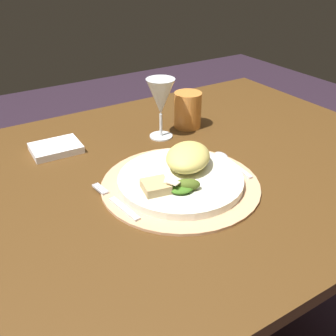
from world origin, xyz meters
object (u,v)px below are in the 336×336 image
Objects in this scene: dinner_plate at (180,180)px; amber_tumbler at (188,110)px; dining_table at (146,222)px; fork at (117,203)px; spoon at (228,160)px; wine_glass at (161,98)px; napkin at (56,148)px.

dinner_plate is 2.70× the size of amber_tumbler.
dining_table is 0.19m from fork.
wine_glass reaches higher than spoon.
amber_tumbler is (0.34, 0.25, 0.04)m from fork.
dinner_plate reaches higher than spoon.
spoon reaches higher than fork.
napkin reaches higher than dining_table.
fork is 0.35m from wine_glass.
spoon is 1.39× the size of amber_tumbler.
napkin is at bearing 172.64° from amber_tumbler.
wine_glass is at bearing 68.26° from dinner_plate.
spoon is at bearing -74.78° from wine_glass.
wine_glass reaches higher than fork.
amber_tumbler is at bearing -7.36° from napkin.
fork is at bearing -175.91° from spoon.
dining_table is at bearing -143.77° from amber_tumbler.
fork is at bearing -143.52° from dining_table.
dinner_plate is at bearing -1.21° from fork.
spoon is (0.30, 0.02, -0.00)m from fork.
napkin is at bearing 94.81° from fork.
dining_table is 5.14× the size of dinner_plate.
fork is at bearing -85.19° from napkin.
fork is 1.16× the size of spoon.
amber_tumbler reaches higher than dinner_plate.
fork is 0.30m from spoon.
wine_glass is (-0.06, 0.21, 0.10)m from spoon.
fork is 1.60× the size of amber_tumbler.
dining_table is 0.34m from amber_tumbler.
dining_table is 0.32m from wine_glass.
spoon is 0.87× the size of wine_glass.
dinner_plate is (0.05, -0.08, 0.14)m from dining_table.
spoon is at bearing -100.52° from amber_tumbler.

